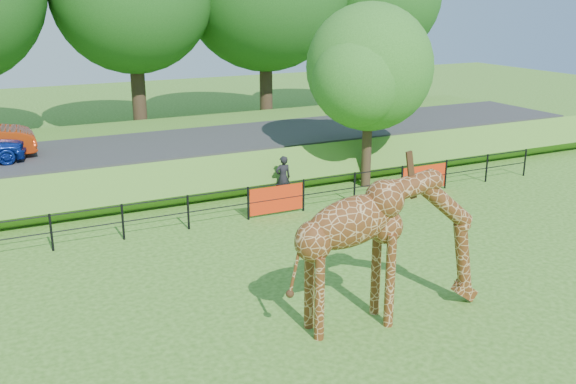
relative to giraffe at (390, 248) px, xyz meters
name	(u,v)px	position (x,y,z in m)	size (l,w,h in m)	color
ground	(311,352)	(-2.19, -0.51, -1.69)	(90.00, 90.00, 0.00)	#326218
giraffe	(390,248)	(0.00, 0.00, 0.00)	(4.72, 0.87, 3.37)	#582D12
perimeter_fence	(188,212)	(-2.19, 7.49, -1.14)	(28.07, 0.10, 1.10)	black
embankment	(131,157)	(-2.19, 14.99, -1.04)	(40.00, 9.00, 1.30)	#326218
road	(139,147)	(-2.19, 13.49, -0.33)	(40.00, 5.00, 0.12)	#313134
visitor	(283,178)	(1.80, 9.01, -0.90)	(0.57, 0.37, 1.57)	black
tree_east	(371,72)	(5.41, 9.12, 2.59)	(5.40, 4.71, 6.76)	#342217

